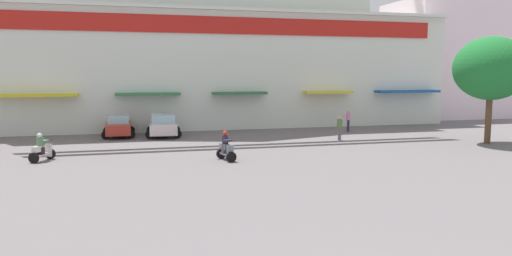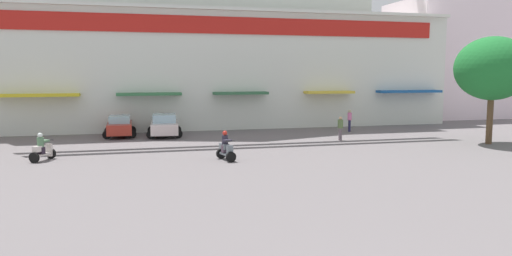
% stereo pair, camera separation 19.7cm
% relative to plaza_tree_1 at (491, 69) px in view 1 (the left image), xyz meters
% --- Properties ---
extents(ground_plane, '(128.00, 128.00, 0.00)m').
position_rel_plaza_tree_1_xyz_m(ground_plane, '(-16.83, -5.69, -4.66)').
color(ground_plane, slate).
extents(colonial_building, '(43.29, 14.27, 19.99)m').
position_rel_plaza_tree_1_xyz_m(colonial_building, '(-16.83, 16.53, 4.21)').
color(colonial_building, silver).
rests_on(colonial_building, ground).
extents(flank_building_right, '(10.55, 8.19, 11.46)m').
position_rel_plaza_tree_1_xyz_m(flank_building_right, '(9.59, 17.61, 1.07)').
color(flank_building_right, white).
rests_on(flank_building_right, ground).
extents(plaza_tree_1, '(4.56, 4.35, 6.62)m').
position_rel_plaza_tree_1_xyz_m(plaza_tree_1, '(0.00, 0.00, 0.00)').
color(plaza_tree_1, brown).
rests_on(plaza_tree_1, ground).
extents(parked_car_0, '(2.21, 3.83, 1.48)m').
position_rel_plaza_tree_1_xyz_m(parked_car_0, '(-22.35, 9.33, -3.91)').
color(parked_car_0, '#A82F22').
rests_on(parked_car_0, ground).
extents(parked_car_1, '(2.57, 4.24, 1.55)m').
position_rel_plaza_tree_1_xyz_m(parked_car_1, '(-19.33, 8.77, -3.88)').
color(parked_car_1, beige).
rests_on(parked_car_1, ground).
extents(scooter_rider_2, '(0.82, 1.39, 1.50)m').
position_rel_plaza_tree_1_xyz_m(scooter_rider_2, '(-16.94, -1.53, -4.04)').
color(scooter_rider_2, black).
rests_on(scooter_rider_2, ground).
extents(scooter_rider_7, '(1.12, 1.50, 1.43)m').
position_rel_plaza_tree_1_xyz_m(scooter_rider_7, '(-25.88, 0.63, -4.07)').
color(scooter_rider_7, black).
rests_on(scooter_rider_7, ground).
extents(pedestrian_0, '(0.48, 0.48, 1.57)m').
position_rel_plaza_tree_1_xyz_m(pedestrian_0, '(-8.29, 3.78, -3.77)').
color(pedestrian_0, slate).
rests_on(pedestrian_0, ground).
extents(pedestrian_1, '(0.40, 0.40, 1.66)m').
position_rel_plaza_tree_1_xyz_m(pedestrian_1, '(-5.62, 8.03, -3.69)').
color(pedestrian_1, '#28244B').
rests_on(pedestrian_1, ground).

